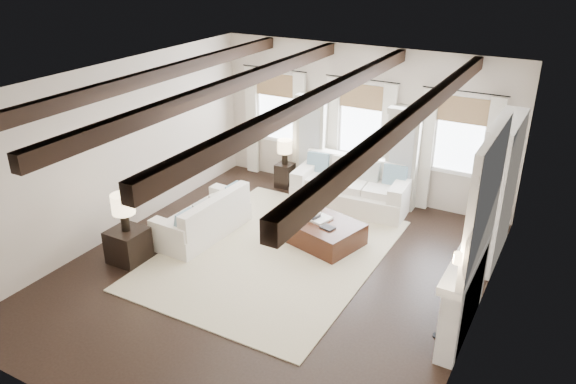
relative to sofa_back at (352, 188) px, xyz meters
The scene contains 16 objects.
ground 3.07m from the sofa_back, 92.74° to the right, with size 7.50×7.50×0.00m, color black.
room_shell 2.68m from the sofa_back, 74.31° to the right, with size 6.54×7.54×3.22m.
area_rug 2.57m from the sofa_back, 99.90° to the right, with size 3.55×4.66×0.02m, color beige.
sofa_back is the anchor object (origin of this frame).
sofa_left 3.17m from the sofa_back, 126.79° to the right, with size 0.97×1.99×0.84m.
ottoman 1.69m from the sofa_back, 89.66° to the right, with size 1.62×1.01×0.42m, color black.
tray 1.64m from the sofa_back, 90.58° to the right, with size 0.50×0.38×0.04m, color white.
book_lower 1.69m from the sofa_back, 92.95° to the right, with size 0.26×0.20×0.04m, color #262628.
book_upper 1.63m from the sofa_back, 92.46° to the right, with size 0.22×0.17×0.03m, color beige.
book_loose 1.92m from the sofa_back, 79.98° to the right, with size 0.24×0.18×0.03m, color #262628.
side_table_front 4.65m from the sofa_back, 122.73° to the right, with size 0.59×0.59×0.59m, color black.
lamp_front 4.69m from the sofa_back, 122.73° to the right, with size 0.39×0.39×0.67m.
side_table_back 1.73m from the sofa_back, behind, with size 0.36×0.36×0.55m, color black.
lamp_back 1.81m from the sofa_back, behind, with size 0.33×0.33×0.56m.
candlestick_near 4.33m from the sofa_back, 50.49° to the right, with size 0.15×0.15×0.72m.
candlestick_far 3.90m from the sofa_back, 45.07° to the right, with size 0.16×0.16×0.81m.
Camera 1 is at (4.15, -6.90, 5.13)m, focal length 35.00 mm.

